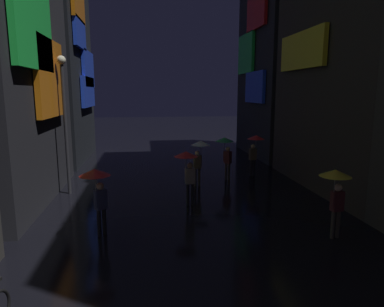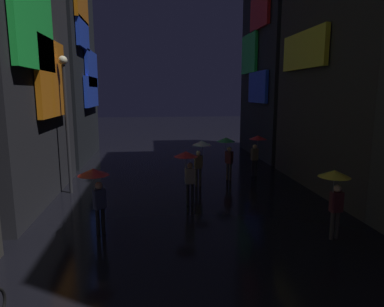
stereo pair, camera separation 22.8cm
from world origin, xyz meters
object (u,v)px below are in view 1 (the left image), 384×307
pedestrian_midstreet_centre_clear (200,151)px  streetlamp_left_far (64,110)px  pedestrian_foreground_right_yellow (336,185)px  pedestrian_near_crossing_red (187,163)px  pedestrian_far_right_red (255,144)px  pedestrian_foreground_left_red (97,184)px  pedestrian_midstreet_left_green (225,147)px

pedestrian_midstreet_centre_clear → streetlamp_left_far: size_ratio=0.37×
pedestrian_foreground_right_yellow → pedestrian_near_crossing_red: bearing=137.0°
pedestrian_far_right_red → streetlamp_left_far: streetlamp_left_far is taller
pedestrian_foreground_left_red → pedestrian_foreground_right_yellow: same height
streetlamp_left_far → pedestrian_midstreet_left_green: bearing=11.4°
pedestrian_foreground_right_yellow → pedestrian_midstreet_centre_clear: bearing=115.2°
pedestrian_foreground_left_red → pedestrian_foreground_right_yellow: bearing=-8.8°
pedestrian_far_right_red → pedestrian_midstreet_left_green: size_ratio=1.00×
pedestrian_foreground_right_yellow → streetlamp_left_far: (-8.71, 5.86, 1.91)m
pedestrian_midstreet_centre_clear → pedestrian_midstreet_left_green: (1.44, 0.99, 0.00)m
pedestrian_foreground_left_red → pedestrian_far_right_red: bearing=44.2°
pedestrian_near_crossing_red → streetlamp_left_far: streetlamp_left_far is taller
pedestrian_foreground_right_yellow → pedestrian_midstreet_left_green: same height
pedestrian_midstreet_centre_clear → pedestrian_foreground_left_red: bearing=-126.5°
pedestrian_foreground_left_red → pedestrian_midstreet_left_green: 8.22m
pedestrian_foreground_left_red → pedestrian_midstreet_left_green: (5.34, 6.25, 0.00)m
pedestrian_foreground_left_red → pedestrian_near_crossing_red: 3.93m
pedestrian_foreground_right_yellow → streetlamp_left_far: 10.67m
pedestrian_midstreet_left_green → streetlamp_left_far: bearing=-168.6°
pedestrian_midstreet_centre_clear → pedestrian_far_right_red: (3.14, 1.59, 0.00)m
pedestrian_foreground_left_red → streetlamp_left_far: size_ratio=0.37×
pedestrian_far_right_red → pedestrian_midstreet_left_green: same height
pedestrian_midstreet_left_green → pedestrian_far_right_red: bearing=19.5°
pedestrian_far_right_red → streetlamp_left_far: size_ratio=0.37×
pedestrian_midstreet_centre_clear → pedestrian_foreground_left_red: (-3.89, -5.26, 0.00)m
pedestrian_far_right_red → pedestrian_foreground_right_yellow: size_ratio=1.00×
pedestrian_near_crossing_red → pedestrian_midstreet_centre_clear: bearing=71.4°
pedestrian_far_right_red → pedestrian_midstreet_left_green: 1.80m
pedestrian_far_right_red → pedestrian_near_crossing_red: same height
pedestrian_far_right_red → pedestrian_foreground_right_yellow: 7.91m
pedestrian_near_crossing_red → streetlamp_left_far: 5.65m
pedestrian_foreground_right_yellow → pedestrian_near_crossing_red: size_ratio=1.00×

